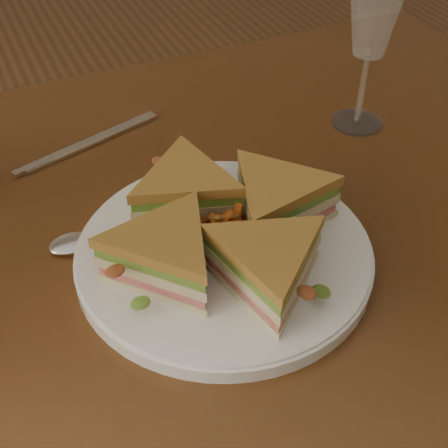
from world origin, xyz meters
name	(u,v)px	position (x,y,z in m)	size (l,w,h in m)	color
table	(185,290)	(0.00, 0.00, 0.65)	(1.20, 0.80, 0.75)	#371D0C
plate	(224,254)	(0.02, -0.06, 0.76)	(0.31, 0.31, 0.02)	white
sandwich_wedges	(224,228)	(0.02, -0.06, 0.80)	(0.30, 0.30, 0.06)	beige
crisps_mound	(224,231)	(0.02, -0.06, 0.79)	(0.09, 0.09, 0.05)	#D05C1A
spoon	(89,234)	(-0.10, 0.03, 0.75)	(0.17, 0.08, 0.01)	silver
knife	(84,146)	(-0.06, 0.21, 0.75)	(0.21, 0.08, 0.00)	silver
wine_glass	(374,16)	(0.30, 0.11, 0.90)	(0.08, 0.08, 0.21)	white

